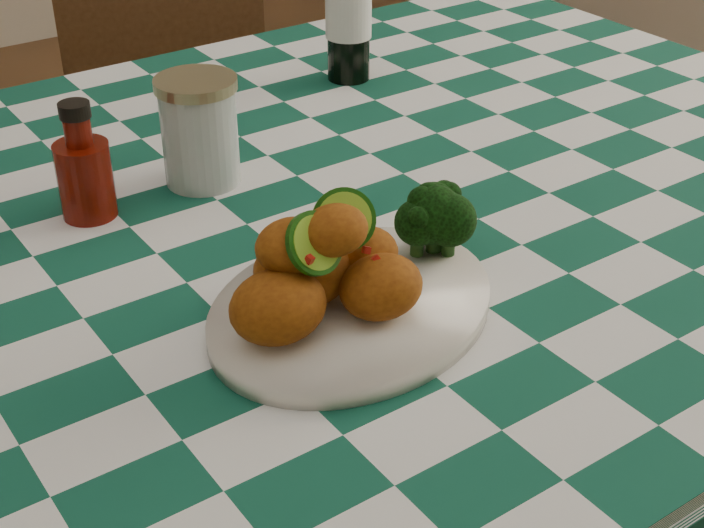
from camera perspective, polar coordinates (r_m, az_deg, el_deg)
dining_table at (r=1.26m, az=-5.10°, el=-13.38°), size 1.66×1.06×0.79m
plate at (r=0.87m, az=0.00°, el=-2.57°), size 0.33×0.29×0.02m
fried_chicken_pile at (r=0.83m, az=-1.34°, el=0.30°), size 0.16×0.12×0.10m
broccoli_side at (r=0.91m, az=4.84°, el=1.99°), size 0.08×0.08×0.06m
ketchup_bottle at (r=1.05m, az=-15.41°, el=5.82°), size 0.08×0.08×0.13m
mason_jar at (r=1.09m, az=-8.86°, el=7.65°), size 0.10×0.10×0.12m
beer_bottle at (r=1.36m, az=-0.21°, el=15.09°), size 0.08×0.08×0.22m
wooden_chair_right at (r=1.83m, az=-9.26°, el=2.53°), size 0.47×0.48×0.81m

